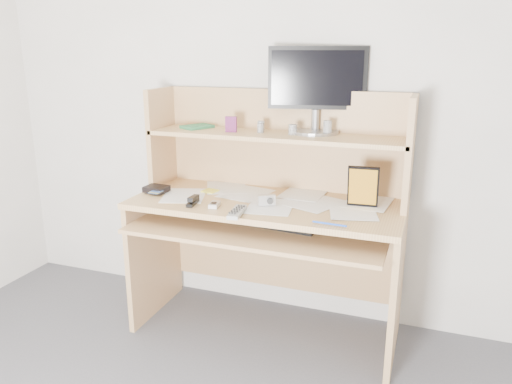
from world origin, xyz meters
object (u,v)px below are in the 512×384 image
(desk, at_px, (271,207))
(tv_remote, at_px, (237,212))
(game_case, at_px, (363,187))
(keyboard, at_px, (278,223))
(monitor, at_px, (317,87))

(desk, distance_m, tv_remote, 0.35)
(tv_remote, bearing_deg, desk, 72.09)
(tv_remote, relative_size, game_case, 0.89)
(desk, height_order, keyboard, desk)
(game_case, distance_m, monitor, 0.58)
(monitor, bearing_deg, keyboard, -118.53)
(monitor, bearing_deg, game_case, -45.91)
(keyboard, bearing_deg, game_case, 22.28)
(desk, height_order, monitor, monitor)
(desk, distance_m, game_case, 0.51)
(tv_remote, bearing_deg, game_case, 21.53)
(monitor, bearing_deg, tv_remote, -126.00)
(tv_remote, relative_size, monitor, 0.37)
(desk, relative_size, keyboard, 3.23)
(game_case, bearing_deg, keyboard, -168.61)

